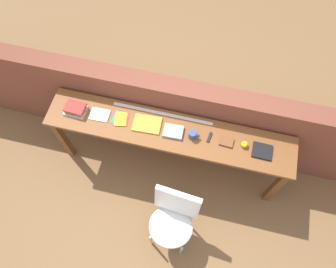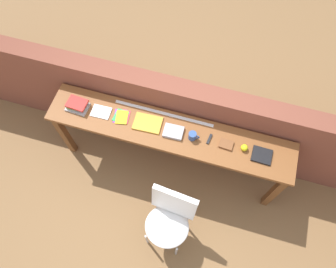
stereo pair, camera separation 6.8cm
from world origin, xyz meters
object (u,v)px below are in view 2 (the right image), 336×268
magazine_cycling (101,112)px  multitool_folded (209,139)px  mug (193,136)px  book_stack_leftmost (77,105)px  leather_journal_brown (226,144)px  sports_ball_small (244,148)px  book_open_centre (148,123)px  pamphlet_pile_colourful (121,116)px  chair_white_moulded (169,218)px  book_repair_rightmost (262,155)px

magazine_cycling → multitool_folded: 1.12m
mug → multitool_folded: (0.16, 0.03, -0.04)m
mug → multitool_folded: bearing=10.8°
book_stack_leftmost → leather_journal_brown: (1.54, 0.01, -0.03)m
sports_ball_small → book_open_centre: bearing=179.6°
pamphlet_pile_colourful → leather_journal_brown: (1.07, -0.01, 0.01)m
magazine_cycling → pamphlet_pile_colourful: bearing=0.5°
chair_white_moulded → multitool_folded: size_ratio=8.10×
mug → sports_ball_small: (0.50, 0.02, -0.01)m
book_open_centre → multitool_folded: 0.63m
pamphlet_pile_colourful → leather_journal_brown: 1.07m
book_open_centre → sports_ball_small: 0.97m
mug → book_repair_rightmost: size_ratio=0.59×
chair_white_moulded → magazine_cycling: size_ratio=4.60×
book_stack_leftmost → book_repair_rightmost: (1.89, -0.01, -0.03)m
book_stack_leftmost → book_open_centre: 0.74m
magazine_cycling → pamphlet_pile_colourful: 0.21m
chair_white_moulded → book_stack_leftmost: book_stack_leftmost is taller
chair_white_moulded → multitool_folded: multitool_folded is taller
chair_white_moulded → mug: 0.84m
pamphlet_pile_colourful → mug: 0.75m
magazine_cycling → book_repair_rightmost: 1.64m
chair_white_moulded → pamphlet_pile_colourful: (-0.73, 0.76, 0.36)m
pamphlet_pile_colourful → sports_ball_small: size_ratio=2.72×
pamphlet_pile_colourful → leather_journal_brown: size_ratio=1.42×
book_stack_leftmost → sports_ball_small: bearing=0.3°
mug → leather_journal_brown: size_ratio=0.85×
book_open_centre → magazine_cycling: bearing=178.1°
leather_journal_brown → book_stack_leftmost: bearing=-176.4°
sports_ball_small → magazine_cycling: bearing=-179.9°
magazine_cycling → book_open_centre: book_open_centre is taller
chair_white_moulded → book_open_centre: (-0.45, 0.76, 0.36)m
multitool_folded → book_repair_rightmost: 0.52m
chair_white_moulded → book_open_centre: 0.96m
magazine_cycling → leather_journal_brown: leather_journal_brown is taller
chair_white_moulded → sports_ball_small: bearing=55.7°
book_repair_rightmost → sports_ball_small: bearing=174.4°
book_stack_leftmost → leather_journal_brown: book_stack_leftmost is taller
book_open_centre → book_repair_rightmost: (1.14, -0.03, 0.00)m
book_open_centre → multitool_folded: size_ratio=2.52×
chair_white_moulded → mug: (0.02, 0.74, 0.40)m
book_open_centre → chair_white_moulded: bearing=-62.4°
magazine_cycling → pamphlet_pile_colourful: size_ratio=1.05×
book_stack_leftmost → multitool_folded: book_stack_leftmost is taller
leather_journal_brown → magazine_cycling: bearing=-176.7°
mug → multitool_folded: size_ratio=1.00×
multitool_folded → sports_ball_small: (0.34, -0.01, 0.03)m
leather_journal_brown → chair_white_moulded: bearing=-111.3°
book_stack_leftmost → magazine_cycling: size_ratio=1.15×
multitool_folded → chair_white_moulded: bearing=-103.1°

